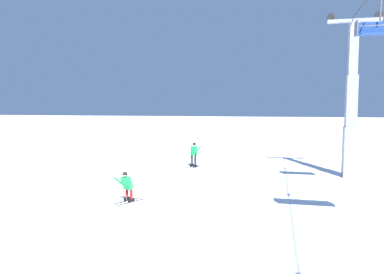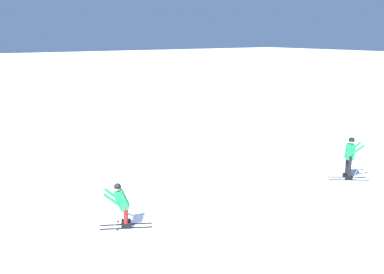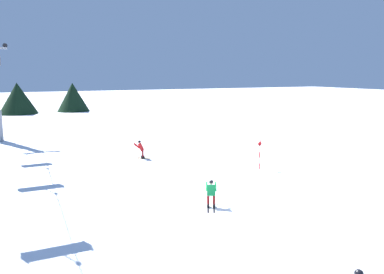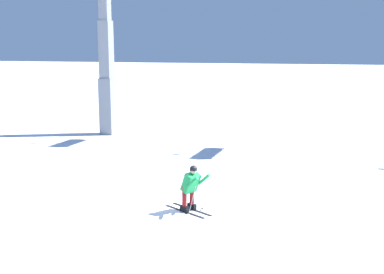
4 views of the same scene
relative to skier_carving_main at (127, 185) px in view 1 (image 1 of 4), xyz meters
name	(u,v)px [view 1 (image 1 of 4)]	position (x,y,z in m)	size (l,w,h in m)	color
ground_plane	(131,205)	(0.42, 0.34, -0.77)	(260.00, 260.00, 0.00)	white
skier_carving_main	(127,185)	(0.00, 0.00, 0.00)	(1.57, 1.14, 1.47)	black
lift_tower_near	(351,109)	(-8.22, 10.57, 3.26)	(0.72, 3.02, 9.57)	gray
chairlift_seat_nearest	(380,27)	(-2.77, 10.57, 6.82)	(0.61, 1.94, 2.22)	black
skier_distant_uphill	(194,153)	(-9.61, 0.83, 0.23)	(1.54, 1.31, 1.73)	black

